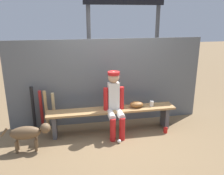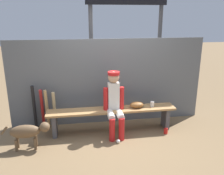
# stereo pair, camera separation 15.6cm
# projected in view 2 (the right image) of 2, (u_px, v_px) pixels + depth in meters

# --- Properties ---
(ground_plane) EXTENTS (30.00, 30.00, 0.00)m
(ground_plane) POSITION_uv_depth(u_px,v_px,m) (112.00, 131.00, 4.88)
(ground_plane) COLOR brown
(chainlink_fence) EXTENTS (4.15, 0.03, 1.83)m
(chainlink_fence) POSITION_uv_depth(u_px,v_px,m) (108.00, 82.00, 5.07)
(chainlink_fence) COLOR #595E63
(chainlink_fence) RESTS_ON ground_plane
(dugout_bench) EXTENTS (2.58, 0.36, 0.49)m
(dugout_bench) POSITION_uv_depth(u_px,v_px,m) (112.00, 114.00, 4.77)
(dugout_bench) COLOR #AD7F4C
(dugout_bench) RESTS_ON ground_plane
(player_seated) EXTENTS (0.41, 0.55, 1.26)m
(player_seated) POSITION_uv_depth(u_px,v_px,m) (114.00, 102.00, 4.58)
(player_seated) COLOR silver
(player_seated) RESTS_ON ground_plane
(baseball_glove) EXTENTS (0.28, 0.20, 0.12)m
(baseball_glove) POSITION_uv_depth(u_px,v_px,m) (137.00, 105.00, 4.79)
(baseball_glove) COLOR brown
(baseball_glove) RESTS_ON dugout_bench
(bat_wood_natural) EXTENTS (0.07, 0.14, 0.80)m
(bat_wood_natural) POSITION_uv_depth(u_px,v_px,m) (55.00, 110.00, 4.90)
(bat_wood_natural) COLOR tan
(bat_wood_natural) RESTS_ON ground_plane
(bat_wood_tan) EXTENTS (0.08, 0.18, 0.86)m
(bat_wood_tan) POSITION_uv_depth(u_px,v_px,m) (47.00, 109.00, 4.87)
(bat_wood_tan) COLOR tan
(bat_wood_tan) RESTS_ON ground_plane
(bat_aluminum_red) EXTENTS (0.08, 0.26, 0.86)m
(bat_aluminum_red) POSITION_uv_depth(u_px,v_px,m) (42.00, 108.00, 4.92)
(bat_aluminum_red) COLOR #B22323
(bat_aluminum_red) RESTS_ON ground_plane
(bat_aluminum_black) EXTENTS (0.08, 0.16, 0.95)m
(bat_aluminum_black) POSITION_uv_depth(u_px,v_px,m) (34.00, 107.00, 4.85)
(bat_aluminum_black) COLOR black
(bat_aluminum_black) RESTS_ON ground_plane
(baseball) EXTENTS (0.07, 0.07, 0.07)m
(baseball) POSITION_uv_depth(u_px,v_px,m) (118.00, 141.00, 4.41)
(baseball) COLOR white
(baseball) RESTS_ON ground_plane
(cup_on_ground) EXTENTS (0.08, 0.08, 0.11)m
(cup_on_ground) POSITION_uv_depth(u_px,v_px,m) (166.00, 131.00, 4.76)
(cup_on_ground) COLOR red
(cup_on_ground) RESTS_ON ground_plane
(cup_on_bench) EXTENTS (0.08, 0.08, 0.11)m
(cup_on_bench) POSITION_uv_depth(u_px,v_px,m) (152.00, 104.00, 4.85)
(cup_on_bench) COLOR silver
(cup_on_bench) RESTS_ON dugout_bench
(scoreboard) EXTENTS (2.25, 0.27, 3.53)m
(scoreboard) POSITION_uv_depth(u_px,v_px,m) (129.00, 7.00, 5.67)
(scoreboard) COLOR #3F3F42
(scoreboard) RESTS_ON ground_plane
(dog) EXTENTS (0.84, 0.20, 0.49)m
(dog) POSITION_uv_depth(u_px,v_px,m) (28.00, 131.00, 4.15)
(dog) COLOR brown
(dog) RESTS_ON ground_plane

